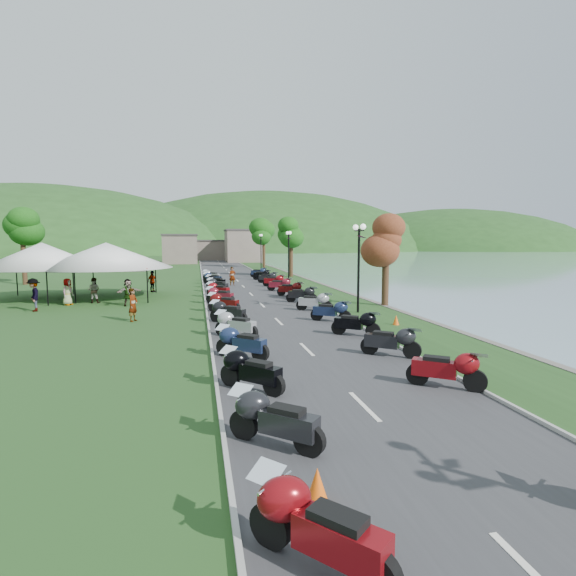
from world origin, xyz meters
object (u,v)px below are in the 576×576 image
pedestrian_c (35,311)px  pedestrian_a (134,321)px  pedestrian_b (94,303)px  vendor_tent_main (107,271)px

pedestrian_c → pedestrian_a: bearing=31.1°
pedestrian_a → pedestrian_c: bearing=77.7°
pedestrian_a → pedestrian_c: size_ratio=0.88×
pedestrian_b → pedestrian_c: pedestrian_c is taller
vendor_tent_main → pedestrian_b: vendor_tent_main is taller
vendor_tent_main → pedestrian_c: vendor_tent_main is taller
vendor_tent_main → pedestrian_a: size_ratio=3.57×
pedestrian_a → pedestrian_b: size_ratio=1.01×
vendor_tent_main → pedestrian_c: 6.55m
vendor_tent_main → pedestrian_c: bearing=-119.7°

